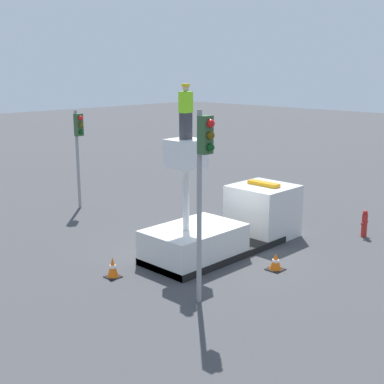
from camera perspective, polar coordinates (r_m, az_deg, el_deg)
ground_plane at (r=19.18m, az=2.51°, el=-6.51°), size 120.00×120.00×0.00m
bucket_truck at (r=19.41m, az=3.94°, el=-3.58°), size 6.60×2.25×4.21m
worker at (r=17.03m, az=-0.67°, el=8.58°), size 0.40×0.26×1.75m
traffic_light_pole at (r=14.18m, az=1.20°, el=2.41°), size 0.34×0.57×5.39m
traffic_light_across at (r=24.96m, az=-12.01°, el=5.50°), size 0.34×0.57×4.56m
fire_hydrant at (r=21.85m, az=17.92°, el=-3.22°), size 0.46×0.22×1.06m
traffic_cone_rear at (r=17.11m, az=-8.46°, el=-8.01°), size 0.44×0.44×0.66m
traffic_cone_curbside at (r=17.75m, az=8.91°, el=-7.39°), size 0.52×0.52×0.57m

